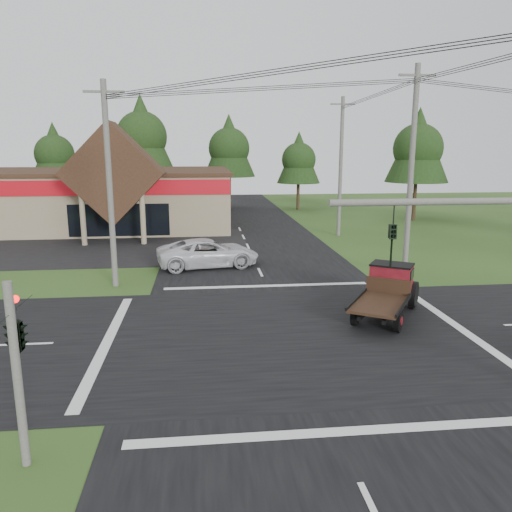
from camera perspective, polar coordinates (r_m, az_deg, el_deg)
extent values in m
plane|color=#2A4518|center=(19.94, 3.84, -8.92)|extent=(120.00, 120.00, 0.00)
cube|color=black|center=(19.94, 3.84, -8.89)|extent=(12.00, 120.00, 0.02)
cube|color=black|center=(19.94, 3.84, -8.88)|extent=(120.00, 12.00, 0.02)
cube|color=black|center=(39.47, -21.77, 0.89)|extent=(28.00, 14.00, 0.02)
cube|color=gray|center=(50.17, -20.91, 6.09)|extent=(30.00, 15.00, 5.00)
cube|color=#342315|center=(49.99, -21.14, 8.99)|extent=(30.40, 15.40, 0.30)
cube|color=maroon|center=(42.80, -23.59, 7.10)|extent=(30.00, 0.12, 1.20)
cube|color=#342315|center=(40.41, -15.90, 9.11)|extent=(7.78, 4.00, 7.78)
cylinder|color=gray|center=(39.48, -19.17, 4.02)|extent=(0.40, 0.40, 4.00)
cylinder|color=gray|center=(38.72, -12.81, 4.24)|extent=(0.40, 0.40, 4.00)
cube|color=black|center=(41.72, -15.37, 3.98)|extent=(8.00, 0.08, 2.60)
cylinder|color=#595651|center=(12.82, 26.04, 5.67)|extent=(8.00, 0.16, 0.16)
imported|color=black|center=(11.84, 15.27, 1.13)|extent=(0.16, 0.20, 1.00)
cylinder|color=#595651|center=(12.62, -25.62, -12.33)|extent=(0.20, 0.20, 4.40)
imported|color=black|center=(12.29, -25.97, -5.55)|extent=(0.53, 2.48, 1.00)
sphere|color=#FF0C0C|center=(12.37, -25.82, -4.45)|extent=(0.18, 0.18, 0.18)
cylinder|color=#595651|center=(26.79, -16.39, 7.60)|extent=(0.30, 0.30, 10.50)
cube|color=#595651|center=(26.86, -17.01, 17.53)|extent=(2.00, 0.12, 0.12)
cylinder|color=#595651|center=(28.67, 17.28, 8.83)|extent=(0.30, 0.30, 11.50)
cube|color=#595651|center=(28.87, 17.96, 19.07)|extent=(2.00, 0.12, 0.12)
cylinder|color=#595651|center=(41.89, 9.65, 9.91)|extent=(0.30, 0.30, 11.20)
cube|color=#595651|center=(42.00, 9.90, 16.73)|extent=(2.00, 0.12, 0.12)
cylinder|color=#332316|center=(62.81, -21.69, 6.43)|extent=(0.36, 0.36, 3.50)
cone|color=#1A3113|center=(62.58, -22.06, 11.02)|extent=(5.60, 5.60, 6.60)
sphere|color=#1A3113|center=(62.58, -22.04, 10.75)|extent=(4.40, 4.40, 4.40)
cylinder|color=#332316|center=(59.89, -12.66, 7.25)|extent=(0.36, 0.36, 4.55)
cone|color=#1A3113|center=(59.71, -12.96, 13.54)|extent=(7.28, 7.28, 8.58)
sphere|color=#1A3113|center=(59.70, -12.94, 13.16)|extent=(5.72, 5.72, 5.72)
cylinder|color=#332316|center=(60.63, -3.03, 7.26)|extent=(0.36, 0.36, 3.85)
cone|color=#1A3113|center=(60.40, -3.09, 12.51)|extent=(6.16, 6.16, 7.26)
sphere|color=#1A3113|center=(60.40, -3.09, 12.20)|extent=(4.84, 4.84, 4.84)
cylinder|color=#332316|center=(59.66, 4.83, 6.81)|extent=(0.36, 0.36, 3.15)
cone|color=#1A3113|center=(59.40, 4.91, 11.18)|extent=(5.04, 5.04, 5.94)
sphere|color=#1A3113|center=(59.41, 4.90, 10.92)|extent=(3.96, 3.96, 3.96)
cylinder|color=#332316|center=(53.06, 17.65, 5.99)|extent=(0.36, 0.36, 3.85)
cone|color=#1A3113|center=(52.80, 18.05, 11.98)|extent=(6.16, 6.16, 7.26)
sphere|color=#1A3113|center=(52.79, 18.02, 11.63)|extent=(4.84, 4.84, 4.84)
imported|color=silver|center=(30.85, -5.49, 0.36)|extent=(6.62, 3.92, 1.73)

